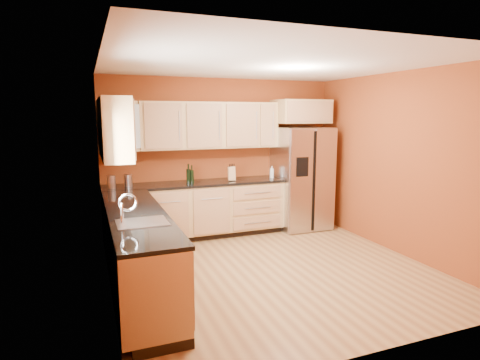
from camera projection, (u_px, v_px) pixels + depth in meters
The scene contains 23 objects.
floor at pixel (271, 269), 5.24m from camera, with size 4.00×4.00×0.00m, color brown.
ceiling at pixel (274, 64), 4.82m from camera, with size 4.00×4.00×0.00m, color white.
wall_back at pixel (222, 156), 6.87m from camera, with size 4.00×0.04×2.60m, color brown.
wall_front at pixel (382, 203), 3.19m from camera, with size 4.00×0.04×2.60m, color brown.
wall_left at pixel (105, 180), 4.32m from camera, with size 0.04×4.00×2.60m, color brown.
wall_right at pixel (399, 164), 5.74m from camera, with size 0.04×4.00×2.60m, color brown.
base_cabinets_back at pixel (196, 211), 6.54m from camera, with size 2.90×0.60×0.88m, color tan.
base_cabinets_left at pixel (137, 253), 4.56m from camera, with size 0.60×2.80×0.88m, color tan.
countertop_back at pixel (196, 184), 6.45m from camera, with size 2.90×0.62×0.04m, color black.
countertop_left at pixel (136, 214), 4.49m from camera, with size 0.62×2.80×0.04m, color black.
upper_cabinets_back at pixel (210, 125), 6.55m from camera, with size 2.30×0.33×0.75m, color tan.
upper_cabinets_left at pixel (114, 129), 4.96m from camera, with size 0.33×1.35×0.75m, color tan.
corner_upper_cabinet at pixel (121, 126), 5.89m from camera, with size 0.62×0.33×0.75m, color tan.
over_fridge_cabinet at pixel (301, 112), 6.95m from camera, with size 0.92×0.60×0.40m, color tan.
refrigerator at pixel (301, 178), 7.07m from camera, with size 0.90×0.75×1.78m, color #A6A6AA.
window at pixel (109, 162), 3.82m from camera, with size 0.03×0.90×1.00m, color white.
sink_faucet at pixel (142, 208), 4.00m from camera, with size 0.50×0.42×0.30m, color white, non-canonical shape.
canister_left at pixel (111, 182), 5.92m from camera, with size 0.12×0.12×0.19m, color #A6A6AA.
canister_right at pixel (128, 180), 6.06m from camera, with size 0.11×0.11×0.19m, color #A6A6AA.
wine_bottle_a at pixel (189, 174), 6.34m from camera, with size 0.07×0.07×0.31m, color black, non-canonical shape.
wine_bottle_b at pixel (192, 174), 6.33m from camera, with size 0.06×0.06×0.29m, color black, non-canonical shape.
knife_block at pixel (232, 174), 6.61m from camera, with size 0.11×0.10×0.23m, color tan.
soap_dispenser at pixel (272, 172), 6.91m from camera, with size 0.07×0.07×0.20m, color white.
Camera 1 is at (-2.18, -4.50, 1.99)m, focal length 30.00 mm.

